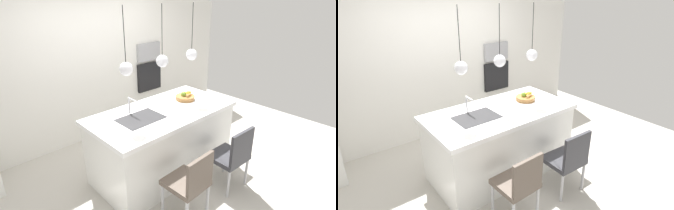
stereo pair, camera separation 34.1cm
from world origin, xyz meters
The scene contains 13 objects.
floor centered at (0.00, 0.00, 0.00)m, with size 6.60×6.60×0.00m, color #BCB7AD.
back_wall centered at (0.00, 1.65, 1.30)m, with size 6.00×0.10×2.60m, color silver.
kitchen_island centered at (0.00, 0.00, 0.48)m, with size 2.00×1.01×0.96m.
sink_basin centered at (-0.37, 0.00, 0.95)m, with size 0.56×0.40×0.02m, color #2D2D30.
faucet centered at (-0.37, 0.21, 1.10)m, with size 0.02×0.17×0.22m.
fruit_bowl centered at (0.51, 0.06, 1.00)m, with size 0.28×0.28×0.15m.
microwave centered at (1.08, 1.58, 1.37)m, with size 0.54×0.08×0.34m, color #9E9EA3.
oven centered at (1.08, 1.58, 0.87)m, with size 0.56×0.08×0.56m, color black.
chair_near centered at (-0.41, -0.88, 0.50)m, with size 0.44×0.44×0.88m.
chair_middle centered at (0.40, -0.89, 0.49)m, with size 0.47×0.45×0.88m.
pendant_light_left centered at (-0.55, 0.00, 1.64)m, with size 0.16×0.16×0.76m.
pendant_light_center centered at (0.00, 0.00, 1.64)m, with size 0.16×0.16×0.76m.
pendant_light_right centered at (0.55, 0.00, 1.64)m, with size 0.16×0.16×0.76m.
Camera 1 is at (-2.24, -2.46, 2.43)m, focal length 28.85 mm.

